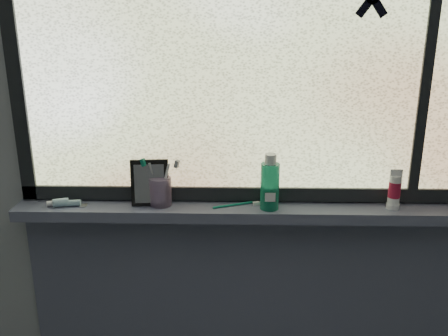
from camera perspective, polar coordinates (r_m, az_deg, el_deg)
name	(u,v)px	position (r m, az deg, el deg)	size (l,w,h in m)	color
wall_back	(244,138)	(1.77, 2.31, 3.48)	(3.00, 0.01, 2.50)	#9EA3A8
windowsill	(243,211)	(1.78, 2.24, -4.96)	(1.62, 0.14, 0.04)	#545870
sill_apron	(242,324)	(2.08, 2.04, -17.37)	(1.62, 0.02, 0.98)	#545870
window_pane	(245,58)	(1.69, 2.44, 12.49)	(1.50, 0.01, 1.00)	silver
frame_bottom	(243,193)	(1.80, 2.24, -2.90)	(1.60, 0.03, 0.05)	black
frame_left	(14,57)	(1.85, -22.91, 11.58)	(0.05, 0.03, 1.10)	black
frame_mullion	(428,58)	(1.80, 22.29, 11.53)	(0.04, 0.03, 1.00)	black
vanity_mirror	(150,183)	(1.77, -8.48, -1.67)	(0.13, 0.07, 0.16)	black
toothpaste_tube	(66,203)	(1.84, -17.63, -3.78)	(0.17, 0.04, 0.03)	white
toothbrush_cup	(161,191)	(1.77, -7.27, -2.66)	(0.08, 0.08, 0.10)	#CAA0D4
toothbrush_lying	(233,204)	(1.77, 1.01, -4.18)	(0.18, 0.02, 0.01)	#0C6E55
mouthwash_bottle	(270,182)	(1.72, 5.27, -1.57)	(0.07, 0.07, 0.16)	#1E9B71
cream_tube	(395,188)	(1.82, 18.93, -2.15)	(0.04, 0.04, 0.10)	silver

